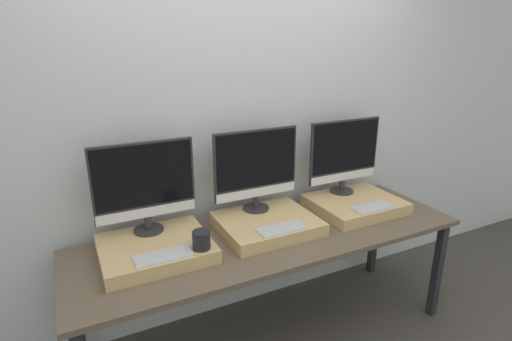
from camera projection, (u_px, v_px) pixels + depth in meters
wall_back at (241, 125)px, 2.53m from camera, size 8.00×0.04×2.60m
workbench at (273, 243)px, 2.36m from camera, size 2.31×0.73×0.73m
wooden_riser_left at (156, 248)px, 2.11m from camera, size 0.56×0.48×0.08m
monitor_left at (145, 184)px, 2.14m from camera, size 0.54×0.16×0.51m
keyboard_left at (163, 256)px, 1.95m from camera, size 0.28×0.12×0.01m
mug at (201, 240)px, 2.02m from camera, size 0.09×0.09×0.10m
wooden_riser_center at (267, 224)px, 2.39m from camera, size 0.56×0.48×0.08m
monitor_center at (256, 167)px, 2.42m from camera, size 0.54×0.16×0.51m
keyboard_center at (281, 228)px, 2.24m from camera, size 0.28×0.12×0.01m
wooden_riser_right at (355, 204)px, 2.68m from camera, size 0.56×0.48×0.08m
monitor_right at (344, 153)px, 2.70m from camera, size 0.54×0.16×0.51m
keyboard_right at (373, 207)px, 2.52m from camera, size 0.28×0.12×0.01m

